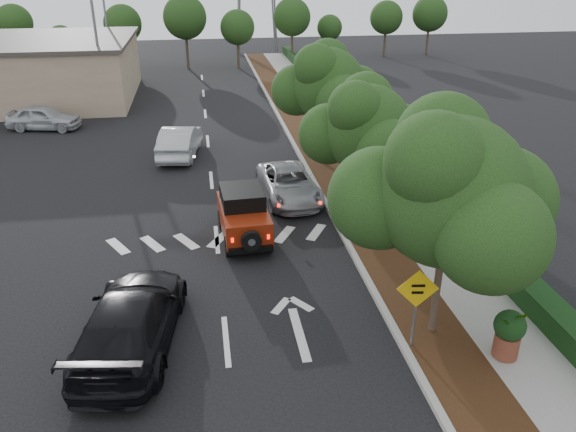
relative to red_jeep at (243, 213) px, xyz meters
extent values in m
plane|color=black|center=(-0.99, -6.07, -0.94)|extent=(120.00, 120.00, 0.00)
cube|color=#9E9B93|center=(3.61, 5.93, -0.87)|extent=(0.20, 70.00, 0.15)
cube|color=black|center=(4.61, 5.93, -0.88)|extent=(1.80, 70.00, 0.12)
cube|color=gray|center=(6.51, 5.93, -0.88)|extent=(2.00, 70.00, 0.12)
cube|color=black|center=(7.91, 5.93, -0.54)|extent=(0.80, 70.00, 0.80)
cylinder|color=black|center=(-0.74, 0.91, -0.59)|extent=(0.29, 0.72, 0.71)
cylinder|color=black|center=(0.64, 0.98, -0.59)|extent=(0.29, 0.72, 0.71)
cylinder|color=black|center=(-0.62, -1.32, -0.59)|extent=(0.29, 0.72, 0.71)
cylinder|color=black|center=(0.76, -1.25, -0.59)|extent=(0.29, 0.72, 0.71)
cube|color=maroon|center=(0.01, -0.17, -0.10)|extent=(1.77, 3.36, 0.89)
cube|color=black|center=(-0.01, 0.09, 0.63)|extent=(1.56, 1.88, 0.57)
cube|color=maroon|center=(-0.06, 1.07, -0.17)|extent=(1.45, 0.99, 0.73)
cube|color=black|center=(0.10, -1.88, -0.50)|extent=(1.52, 0.24, 0.20)
cylinder|color=black|center=(0.11, -2.00, -0.10)|extent=(0.68, 0.23, 0.67)
cube|color=#FF190C|center=(-0.51, -1.86, -0.10)|extent=(0.09, 0.04, 0.16)
cube|color=#FF190C|center=(0.70, -1.80, -0.10)|extent=(0.09, 0.04, 0.16)
imported|color=#95979C|center=(2.21, 3.30, -0.29)|extent=(2.50, 4.84, 1.30)
imported|color=black|center=(-3.42, -5.88, -0.14)|extent=(3.01, 5.80, 1.61)
imported|color=#ADB0B5|center=(-2.43, 9.69, -0.17)|extent=(2.32, 4.89, 1.55)
imported|color=#B2B4BA|center=(-10.46, 15.79, -0.22)|extent=(4.46, 2.51, 1.43)
cylinder|color=slate|center=(3.81, -7.14, 0.22)|extent=(0.08, 0.08, 2.09)
cube|color=#DFAC0B|center=(3.80, -7.17, 0.92)|extent=(1.07, 0.17, 1.07)
cube|color=black|center=(3.80, -7.19, 1.02)|extent=(0.34, 0.06, 0.07)
cube|color=black|center=(3.80, -7.19, 0.82)|extent=(0.30, 0.05, 0.07)
cylinder|color=brown|center=(6.00, -7.94, -0.49)|extent=(0.65, 0.65, 0.64)
sphere|color=black|center=(6.00, -7.94, 0.12)|extent=(0.80, 0.80, 0.80)
imported|color=black|center=(6.00, -7.94, 0.21)|extent=(0.69, 0.60, 0.75)
camera|label=1|loc=(-1.25, -18.42, 8.50)|focal=35.00mm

